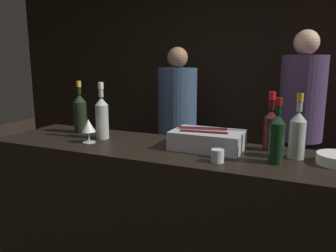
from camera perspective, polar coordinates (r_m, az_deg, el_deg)
wall_back_chalkboard at (r=3.86m, az=12.92°, el=9.58°), size 6.40×0.06×2.80m
bar_counter at (r=2.08m, az=-0.34°, el=-17.26°), size 2.17×0.58×1.01m
ice_bin_with_bottles at (r=1.86m, az=6.72°, el=-2.25°), size 0.39×0.25×0.11m
wine_glass at (r=2.03m, az=-13.69°, el=-0.06°), size 0.08×0.08×0.14m
candle_votive at (r=1.63m, az=8.62°, el=-5.15°), size 0.06×0.06×0.06m
champagne_bottle at (r=2.34m, az=-15.05°, el=2.31°), size 0.09×0.09×0.36m
red_wine_bottle_tall at (r=1.89m, az=17.40°, el=-0.13°), size 0.08×0.08×0.33m
rose_wine_bottle at (r=1.77m, az=21.62°, el=-1.13°), size 0.08×0.08×0.33m
red_wine_bottle_burgundy at (r=1.65m, az=18.41°, el=-1.80°), size 0.07×0.07×0.32m
white_wine_bottle at (r=2.12m, az=-11.44°, el=1.71°), size 0.08×0.08×0.36m
person_in_hoodie at (r=3.11m, az=22.04°, el=0.82°), size 0.38×0.38×1.75m
person_blond_tee at (r=3.46m, az=1.62°, el=1.34°), size 0.41×0.41×1.64m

